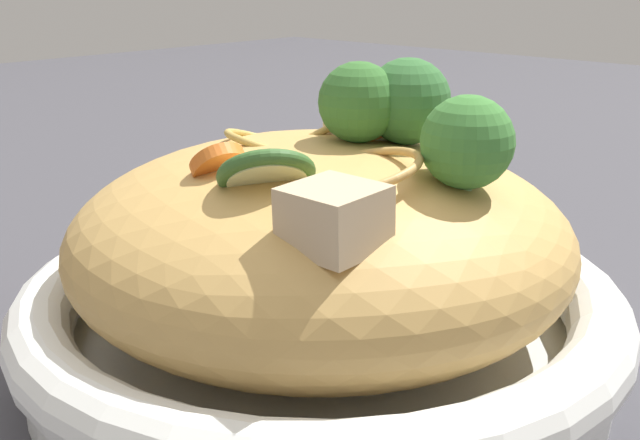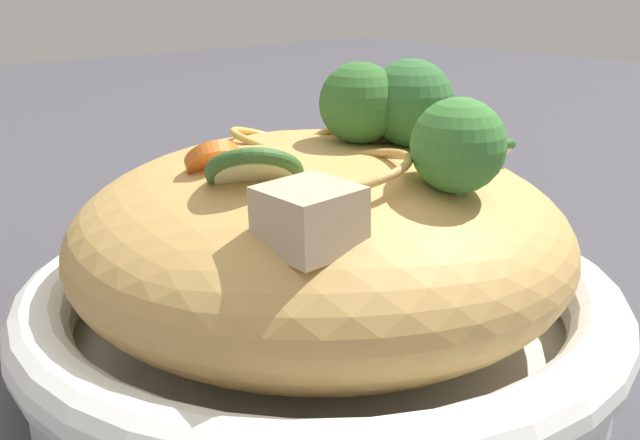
# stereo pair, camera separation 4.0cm
# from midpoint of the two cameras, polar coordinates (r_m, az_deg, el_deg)

# --- Properties ---
(ground_plane) EXTENTS (3.00, 3.00, 0.00)m
(ground_plane) POSITION_cam_midpoint_polar(r_m,az_deg,el_deg) (0.44, -2.68, -10.77)
(ground_plane) COLOR #3F3E45
(serving_bowl) EXTENTS (0.33, 0.33, 0.06)m
(serving_bowl) POSITION_cam_midpoint_polar(r_m,az_deg,el_deg) (0.42, -2.74, -7.35)
(serving_bowl) COLOR white
(serving_bowl) RESTS_ON ground_plane
(noodle_heap) EXTENTS (0.26, 0.26, 0.11)m
(noodle_heap) POSITION_cam_midpoint_polar(r_m,az_deg,el_deg) (0.41, -2.84, -1.42)
(noodle_heap) COLOR tan
(noodle_heap) RESTS_ON serving_bowl
(broccoli_florets) EXTENTS (0.13, 0.08, 0.06)m
(broccoli_florets) POSITION_cam_midpoint_polar(r_m,az_deg,el_deg) (0.38, 3.69, 7.72)
(broccoli_florets) COLOR #A5B67A
(broccoli_florets) RESTS_ON serving_bowl
(carrot_coins) EXTENTS (0.07, 0.19, 0.03)m
(carrot_coins) POSITION_cam_midpoint_polar(r_m,az_deg,el_deg) (0.41, 0.63, 5.16)
(carrot_coins) COLOR orange
(carrot_coins) RESTS_ON serving_bowl
(zucchini_slices) EXTENTS (0.07, 0.19, 0.04)m
(zucchini_slices) POSITION_cam_midpoint_polar(r_m,az_deg,el_deg) (0.37, -1.32, 3.96)
(zucchini_slices) COLOR beige
(zucchini_slices) RESTS_ON serving_bowl
(chicken_chunks) EXTENTS (0.10, 0.13, 0.04)m
(chicken_chunks) POSITION_cam_midpoint_polar(r_m,az_deg,el_deg) (0.35, -1.14, 3.32)
(chicken_chunks) COLOR beige
(chicken_chunks) RESTS_ON serving_bowl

